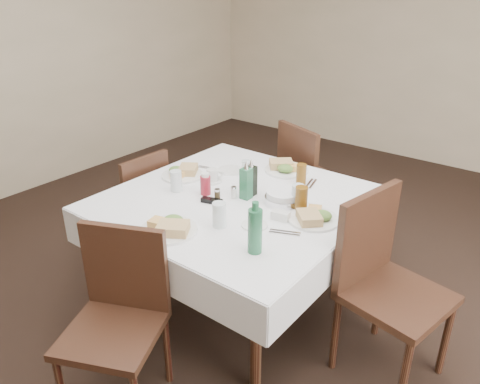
% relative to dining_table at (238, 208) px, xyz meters
% --- Properties ---
extents(ground_plane, '(7.00, 7.00, 0.00)m').
position_rel_dining_table_xyz_m(ground_plane, '(0.18, -0.07, -0.69)').
color(ground_plane, black).
extents(room_shell, '(6.04, 7.04, 2.80)m').
position_rel_dining_table_xyz_m(room_shell, '(0.18, -0.07, 1.02)').
color(room_shell, '#BAAA8B').
rests_on(room_shell, ground).
extents(dining_table, '(1.49, 1.49, 0.76)m').
position_rel_dining_table_xyz_m(dining_table, '(0.00, 0.00, 0.00)').
color(dining_table, black).
rests_on(dining_table, ground).
extents(chair_north, '(0.59, 0.59, 0.97)m').
position_rel_dining_table_xyz_m(chair_north, '(-0.09, 1.01, -0.14)').
color(chair_north, black).
rests_on(chair_north, ground).
extents(chair_south, '(0.58, 0.58, 0.93)m').
position_rel_dining_table_xyz_m(chair_south, '(0.01, -0.95, -0.16)').
color(chair_south, black).
rests_on(chair_south, ground).
extents(chair_east, '(0.56, 0.56, 1.02)m').
position_rel_dining_table_xyz_m(chair_east, '(0.94, 0.03, -0.11)').
color(chair_east, black).
rests_on(chair_east, ground).
extents(chair_west, '(0.42, 0.42, 0.86)m').
position_rel_dining_table_xyz_m(chair_west, '(-0.90, -0.04, -0.20)').
color(chair_west, black).
rests_on(chair_west, ground).
extents(meal_north, '(0.30, 0.30, 0.07)m').
position_rel_dining_table_xyz_m(meal_north, '(-0.00, 0.54, 0.10)').
color(meal_north, white).
rests_on(meal_north, dining_table).
extents(meal_south, '(0.31, 0.31, 0.07)m').
position_rel_dining_table_xyz_m(meal_south, '(-0.03, -0.55, 0.10)').
color(meal_south, white).
rests_on(meal_south, dining_table).
extents(meal_east, '(0.29, 0.29, 0.06)m').
position_rel_dining_table_xyz_m(meal_east, '(0.52, 0.02, 0.10)').
color(meal_east, white).
rests_on(meal_east, dining_table).
extents(meal_west, '(0.28, 0.28, 0.06)m').
position_rel_dining_table_xyz_m(meal_west, '(-0.51, 0.04, 0.10)').
color(meal_west, white).
rests_on(meal_west, dining_table).
extents(side_plate_a, '(0.18, 0.18, 0.01)m').
position_rel_dining_table_xyz_m(side_plate_a, '(-0.31, 0.31, 0.08)').
color(side_plate_a, white).
rests_on(side_plate_a, dining_table).
extents(side_plate_b, '(0.14, 0.14, 0.01)m').
position_rel_dining_table_xyz_m(side_plate_b, '(0.29, -0.22, 0.08)').
color(side_plate_b, white).
rests_on(side_plate_b, dining_table).
extents(water_n, '(0.06, 0.06, 0.11)m').
position_rel_dining_table_xyz_m(water_n, '(-0.17, 0.31, 0.13)').
color(water_n, silver).
rests_on(water_n, dining_table).
extents(water_s, '(0.08, 0.08, 0.14)m').
position_rel_dining_table_xyz_m(water_s, '(0.14, -0.34, 0.14)').
color(water_s, silver).
rests_on(water_s, dining_table).
extents(water_e, '(0.07, 0.07, 0.14)m').
position_rel_dining_table_xyz_m(water_e, '(0.35, 0.13, 0.14)').
color(water_e, silver).
rests_on(water_e, dining_table).
extents(water_w, '(0.07, 0.07, 0.13)m').
position_rel_dining_table_xyz_m(water_w, '(-0.37, -0.15, 0.14)').
color(water_w, silver).
rests_on(water_w, dining_table).
extents(iced_tea_a, '(0.07, 0.07, 0.14)m').
position_rel_dining_table_xyz_m(iced_tea_a, '(0.19, 0.42, 0.14)').
color(iced_tea_a, brown).
rests_on(iced_tea_a, dining_table).
extents(iced_tea_b, '(0.07, 0.07, 0.15)m').
position_rel_dining_table_xyz_m(iced_tea_b, '(0.40, 0.09, 0.15)').
color(iced_tea_b, brown).
rests_on(iced_tea_b, dining_table).
extents(bread_basket, '(0.22, 0.22, 0.07)m').
position_rel_dining_table_xyz_m(bread_basket, '(0.25, 0.12, 0.11)').
color(bread_basket, silver).
rests_on(bread_basket, dining_table).
extents(oil_cruet_dark, '(0.06, 0.06, 0.24)m').
position_rel_dining_table_xyz_m(oil_cruet_dark, '(0.03, 0.09, 0.17)').
color(oil_cruet_dark, black).
rests_on(oil_cruet_dark, dining_table).
extents(oil_cruet_green, '(0.06, 0.06, 0.25)m').
position_rel_dining_table_xyz_m(oil_cruet_green, '(0.04, 0.03, 0.18)').
color(oil_cruet_green, '#266643').
rests_on(oil_cruet_green, dining_table).
extents(ketchup_bottle, '(0.06, 0.06, 0.14)m').
position_rel_dining_table_xyz_m(ketchup_bottle, '(-0.19, -0.08, 0.14)').
color(ketchup_bottle, maroon).
rests_on(ketchup_bottle, dining_table).
extents(salt_shaker, '(0.03, 0.03, 0.08)m').
position_rel_dining_table_xyz_m(salt_shaker, '(-0.02, -0.02, 0.11)').
color(salt_shaker, white).
rests_on(salt_shaker, dining_table).
extents(pepper_shaker, '(0.03, 0.03, 0.08)m').
position_rel_dining_table_xyz_m(pepper_shaker, '(-0.07, -0.11, 0.11)').
color(pepper_shaker, '#3D2F1B').
rests_on(pepper_shaker, dining_table).
extents(coffee_mug, '(0.12, 0.12, 0.09)m').
position_rel_dining_table_xyz_m(coffee_mug, '(-0.28, 0.09, 0.11)').
color(coffee_mug, white).
rests_on(coffee_mug, dining_table).
extents(sunglasses, '(0.14, 0.08, 0.03)m').
position_rel_dining_table_xyz_m(sunglasses, '(-0.08, -0.15, 0.09)').
color(sunglasses, black).
rests_on(sunglasses, dining_table).
extents(green_bottle, '(0.07, 0.07, 0.27)m').
position_rel_dining_table_xyz_m(green_bottle, '(0.45, -0.43, 0.19)').
color(green_bottle, '#266643').
rests_on(green_bottle, dining_table).
extents(sugar_caddy, '(0.11, 0.07, 0.05)m').
position_rel_dining_table_xyz_m(sugar_caddy, '(0.36, -0.07, 0.10)').
color(sugar_caddy, white).
rests_on(sugar_caddy, dining_table).
extents(cutlery_n, '(0.08, 0.17, 0.01)m').
position_rel_dining_table_xyz_m(cutlery_n, '(0.25, 0.46, 0.08)').
color(cutlery_n, silver).
rests_on(cutlery_n, dining_table).
extents(cutlery_s, '(0.04, 0.16, 0.01)m').
position_rel_dining_table_xyz_m(cutlery_s, '(-0.16, -0.53, 0.08)').
color(cutlery_s, silver).
rests_on(cutlery_s, dining_table).
extents(cutlery_e, '(0.17, 0.10, 0.01)m').
position_rel_dining_table_xyz_m(cutlery_e, '(0.47, -0.19, 0.08)').
color(cutlery_e, silver).
rests_on(cutlery_e, dining_table).
extents(cutlery_w, '(0.16, 0.07, 0.01)m').
position_rel_dining_table_xyz_m(cutlery_w, '(-0.46, 0.25, 0.08)').
color(cutlery_w, silver).
rests_on(cutlery_w, dining_table).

